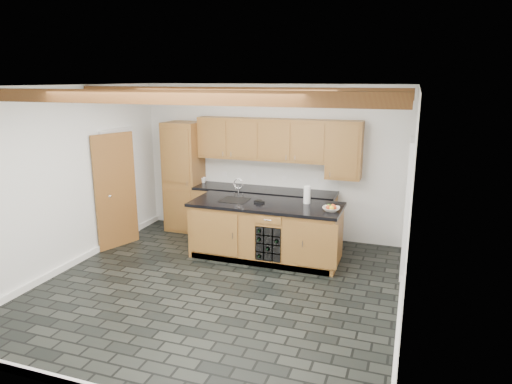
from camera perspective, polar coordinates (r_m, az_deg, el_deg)
ground at (r=6.68m, az=-4.78°, el=-11.70°), size 5.00×5.00×0.00m
room_shell at (r=6.68m, az=-3.89°, el=2.19°), size 5.01×5.00×5.00m
back_cabinetry at (r=8.45m, az=-1.15°, el=0.93°), size 3.65×0.62×2.20m
island at (r=7.51m, az=1.26°, el=-4.84°), size 2.48×0.96×0.93m
faucet at (r=7.59m, az=-2.61°, el=-0.71°), size 0.45×0.40×0.34m
kitchen_scale at (r=7.39m, az=0.39°, el=-1.19°), size 0.18×0.14×0.05m
fruit_bowl at (r=7.02m, az=9.37°, el=-2.14°), size 0.29×0.29×0.06m
fruit_cluster at (r=7.01m, az=9.38°, el=-1.86°), size 0.16×0.17×0.07m
paper_towel at (r=7.38m, az=6.40°, el=-0.34°), size 0.11×0.11×0.28m
mug at (r=8.88m, az=-6.57°, el=1.50°), size 0.12×0.12×0.10m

